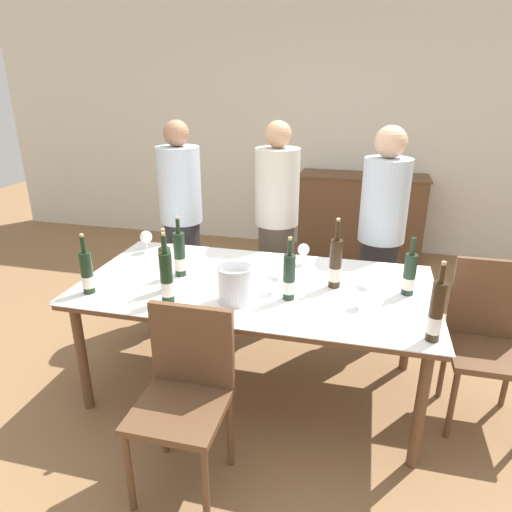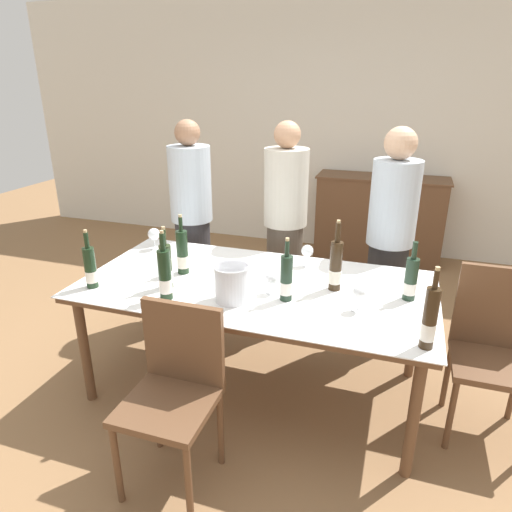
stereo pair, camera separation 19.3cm
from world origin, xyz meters
name	(u,v)px [view 1 (the left image)]	position (x,y,z in m)	size (l,w,h in m)	color
ground_plane	(256,386)	(0.00, 0.00, 0.00)	(12.00, 12.00, 0.00)	olive
back_wall	(318,126)	(0.00, 2.92, 1.40)	(8.00, 0.10, 2.80)	silver
sideboard_cabinet	(360,216)	(0.56, 2.63, 0.46)	(1.38, 0.46, 0.93)	brown
dining_table	(256,292)	(0.00, 0.00, 0.69)	(2.11, 1.08, 0.75)	brown
ice_bucket	(235,283)	(-0.06, -0.25, 0.86)	(0.20, 0.20, 0.21)	silver
wine_bottle_0	(180,255)	(-0.49, 0.01, 0.88)	(0.07, 0.07, 0.39)	black
wine_bottle_1	(436,313)	(0.96, -0.41, 0.89)	(0.07, 0.07, 0.40)	#332314
wine_bottle_2	(166,270)	(-0.48, -0.22, 0.88)	(0.07, 0.07, 0.38)	#28381E
wine_bottle_3	(289,278)	(0.23, -0.15, 0.87)	(0.07, 0.07, 0.37)	#1E3323
wine_bottle_4	(167,279)	(-0.42, -0.35, 0.89)	(0.07, 0.07, 0.40)	black
wine_bottle_5	(335,264)	(0.46, 0.07, 0.89)	(0.07, 0.07, 0.42)	#332314
wine_bottle_6	(87,273)	(-0.91, -0.35, 0.87)	(0.07, 0.07, 0.36)	black
wine_bottle_7	(409,275)	(0.88, 0.08, 0.87)	(0.07, 0.07, 0.34)	#1E3323
wine_glass_0	(362,290)	(0.62, -0.15, 0.85)	(0.08, 0.08, 0.14)	white
wine_glass_1	(273,279)	(0.13, -0.10, 0.84)	(0.07, 0.07, 0.13)	white
wine_glass_2	(303,250)	(0.23, 0.38, 0.85)	(0.08, 0.08, 0.15)	white
wine_glass_3	(146,237)	(-0.89, 0.34, 0.86)	(0.09, 0.09, 0.16)	white
chair_near_front	(185,387)	(-0.16, -0.77, 0.53)	(0.42, 0.42, 0.91)	brown
chair_right_end	(488,333)	(1.35, 0.09, 0.55)	(0.42, 0.42, 0.96)	brown
person_host	(182,225)	(-0.81, 0.80, 0.81)	(0.33, 0.33, 1.62)	#2D2D33
person_guest_left	(276,229)	(-0.05, 0.86, 0.82)	(0.33, 0.33, 1.63)	#51473D
person_guest_right	(381,239)	(0.73, 0.82, 0.81)	(0.33, 0.33, 1.62)	#262628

